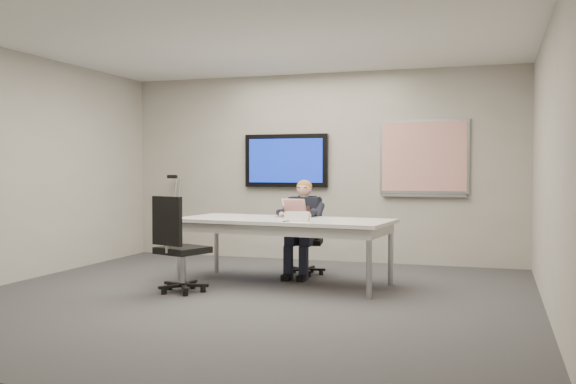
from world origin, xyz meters
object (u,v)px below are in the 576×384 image
(seated_person, at_px, (301,238))
(laptop, at_px, (292,213))
(conference_table, at_px, (284,226))
(office_chair_far, at_px, (306,251))
(office_chair_near, at_px, (180,263))

(seated_person, xyz_separation_m, laptop, (-0.02, -0.32, 0.34))
(conference_table, bearing_deg, laptop, 87.81)
(office_chair_far, distance_m, office_chair_near, 1.91)
(conference_table, distance_m, laptop, 0.27)
(laptop, bearing_deg, office_chair_far, 100.95)
(office_chair_near, distance_m, laptop, 1.54)
(laptop, bearing_deg, conference_table, -86.04)
(office_chair_near, relative_size, laptop, 3.00)
(conference_table, distance_m, office_chair_far, 0.87)
(seated_person, height_order, laptop, seated_person)
(office_chair_far, bearing_deg, conference_table, -102.93)
(seated_person, distance_m, laptop, 0.47)
(laptop, bearing_deg, seated_person, 98.95)
(conference_table, height_order, office_chair_far, office_chair_far)
(office_chair_far, relative_size, office_chair_near, 0.91)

